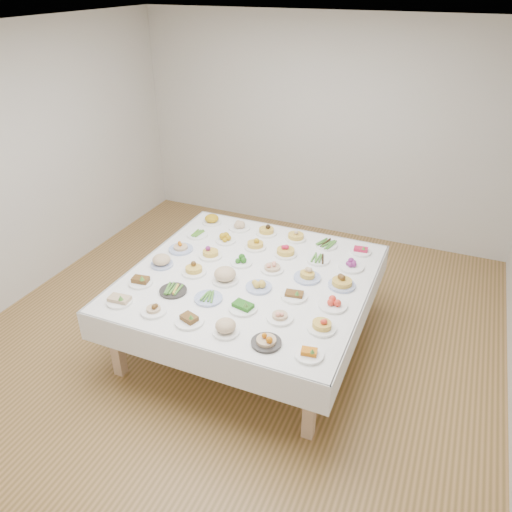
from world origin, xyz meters
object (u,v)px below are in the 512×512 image
at_px(dish_35, 361,250).
at_px(dish_18, 181,245).
at_px(dish_0, 119,298).
at_px(display_table, 250,282).

bearing_deg(dish_35, dish_18, -158.38).
distance_m(dish_0, dish_18, 0.99).
height_order(dish_0, dish_35, dish_0).
relative_size(display_table, dish_18, 9.06).
relative_size(display_table, dish_0, 9.89).
bearing_deg(display_table, dish_18, 168.59).
bearing_deg(display_table, dish_35, 44.57).
xyz_separation_m(display_table, dish_18, (-0.83, 0.17, 0.12)).
distance_m(display_table, dish_18, 0.85).
height_order(dish_0, dish_18, dish_18).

